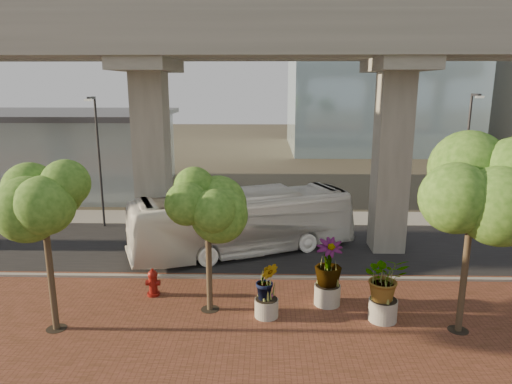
{
  "coord_description": "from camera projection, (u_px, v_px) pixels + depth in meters",
  "views": [
    {
      "loc": [
        -0.22,
        -20.68,
        8.36
      ],
      "look_at": [
        -0.72,
        0.5,
        3.38
      ],
      "focal_mm": 32.0,
      "sensor_mm": 36.0,
      "label": 1
    }
  ],
  "objects": [
    {
      "name": "ground",
      "position": [
        271.0,
        262.0,
        22.04
      ],
      "size": [
        160.0,
        160.0,
        0.0
      ],
      "primitive_type": "plane",
      "color": "#3B352B",
      "rests_on": "ground"
    },
    {
      "name": "brick_plaza",
      "position": [
        273.0,
        358.0,
        14.24
      ],
      "size": [
        70.0,
        13.0,
        0.06
      ],
      "primitive_type": "cube",
      "color": "brown",
      "rests_on": "ground"
    },
    {
      "name": "asphalt_road",
      "position": [
        270.0,
        248.0,
        23.98
      ],
      "size": [
        90.0,
        8.0,
        0.04
      ],
      "primitive_type": "cube",
      "color": "black",
      "rests_on": "ground"
    },
    {
      "name": "curb_strip",
      "position": [
        271.0,
        278.0,
        20.07
      ],
      "size": [
        70.0,
        0.25,
        0.16
      ],
      "primitive_type": "cube",
      "color": "gray",
      "rests_on": "ground"
    },
    {
      "name": "far_sidewalk",
      "position": [
        270.0,
        218.0,
        29.33
      ],
      "size": [
        90.0,
        3.0,
        0.06
      ],
      "primitive_type": "cube",
      "color": "gray",
      "rests_on": "ground"
    },
    {
      "name": "transit_viaduct",
      "position": [
        271.0,
        108.0,
        22.32
      ],
      "size": [
        72.0,
        5.6,
        12.4
      ],
      "color": "#9A968C",
      "rests_on": "ground"
    },
    {
      "name": "station_pavilion",
      "position": [
        26.0,
        149.0,
        37.34
      ],
      "size": [
        23.0,
        13.0,
        6.3
      ],
      "color": "#A5B7BD",
      "rests_on": "ground"
    },
    {
      "name": "transit_bus",
      "position": [
        243.0,
        223.0,
        22.94
      ],
      "size": [
        11.58,
        6.87,
        3.18
      ],
      "primitive_type": "imported",
      "rotation": [
        0.0,
        0.0,
        1.97
      ],
      "color": "white",
      "rests_on": "ground"
    },
    {
      "name": "fire_hydrant",
      "position": [
        153.0,
        283.0,
        18.36
      ],
      "size": [
        0.57,
        0.51,
        1.13
      ],
      "color": "maroon",
      "rests_on": "ground"
    },
    {
      "name": "planter_front",
      "position": [
        385.0,
        281.0,
        16.18
      ],
      "size": [
        2.28,
        2.28,
        2.5
      ],
      "color": "#ABA69B",
      "rests_on": "ground"
    },
    {
      "name": "planter_right",
      "position": [
        328.0,
        265.0,
        17.37
      ],
      "size": [
        2.46,
        2.46,
        2.63
      ],
      "color": "#ADA69C",
      "rests_on": "ground"
    },
    {
      "name": "planter_left",
      "position": [
        267.0,
        284.0,
        16.5
      ],
      "size": [
        1.94,
        1.94,
        2.13
      ],
      "color": "#A39F93",
      "rests_on": "ground"
    },
    {
      "name": "street_tree_far_west",
      "position": [
        43.0,
        206.0,
        14.92
      ],
      "size": [
        3.26,
        3.26,
        5.95
      ],
      "color": "#4C3F2B",
      "rests_on": "ground"
    },
    {
      "name": "street_tree_near_west",
      "position": [
        208.0,
        206.0,
        16.38
      ],
      "size": [
        3.3,
        3.3,
        5.57
      ],
      "color": "#4C3F2B",
      "rests_on": "ground"
    },
    {
      "name": "street_tree_near_east",
      "position": [
        474.0,
        191.0,
        14.69
      ],
      "size": [
        4.11,
        4.11,
        6.87
      ],
      "color": "#4C3F2B",
      "rests_on": "ground"
    },
    {
      "name": "streetlamp_west",
      "position": [
        98.0,
        153.0,
        26.49
      ],
      "size": [
        0.38,
        1.11,
        7.69
      ],
      "color": "#28292D",
      "rests_on": "ground"
    },
    {
      "name": "streetlamp_east",
      "position": [
        467.0,
        152.0,
        26.19
      ],
      "size": [
        0.39,
        1.14,
        7.86
      ],
      "color": "#2A292E",
      "rests_on": "ground"
    }
  ]
}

